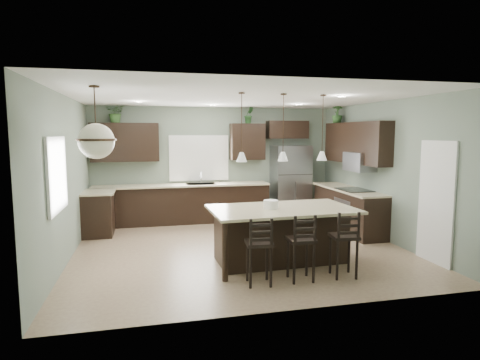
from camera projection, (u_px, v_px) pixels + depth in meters
name	position (u px, v px, depth m)	size (l,w,h in m)	color
ground	(240.00, 248.00, 7.56)	(6.00, 6.00, 0.00)	#9E8466
pantry_door	(436.00, 202.00, 6.62)	(0.04, 0.82, 2.04)	white
window_back	(199.00, 158.00, 9.94)	(1.35, 0.02, 1.00)	white
window_left	(56.00, 174.00, 5.94)	(0.02, 1.10, 1.00)	white
left_return_cabs	(99.00, 214.00, 8.55)	(0.60, 0.90, 0.90)	black
left_return_countertop	(99.00, 192.00, 8.50)	(0.66, 0.96, 0.04)	beige
back_lower_cabs	(183.00, 204.00, 9.69)	(4.20, 0.60, 0.90)	black
back_countertop	(182.00, 185.00, 9.62)	(4.20, 0.66, 0.04)	beige
sink_inset	(201.00, 184.00, 9.72)	(0.70, 0.45, 0.01)	gray
faucet	(201.00, 178.00, 9.67)	(0.02, 0.02, 0.28)	silver
back_upper_left	(125.00, 142.00, 9.35)	(1.55, 0.34, 0.90)	black
back_upper_right	(247.00, 142.00, 10.01)	(0.85, 0.34, 0.90)	black
fridge_header	(287.00, 130.00, 10.22)	(1.05, 0.34, 0.45)	black
right_lower_cabs	(348.00, 210.00, 8.97)	(0.60, 2.35, 0.90)	black
right_countertop	(348.00, 189.00, 8.91)	(0.66, 2.35, 0.04)	beige
cooktop	(354.00, 190.00, 8.64)	(0.58, 0.75, 0.02)	black
wall_oven_front	(341.00, 213.00, 8.63)	(0.01, 0.72, 0.60)	gray
right_upper_cabs	(356.00, 143.00, 8.82)	(0.34, 2.35, 0.90)	black
microwave	(359.00, 162.00, 8.59)	(0.40, 0.75, 0.40)	gray
refrigerator	(290.00, 182.00, 10.22)	(0.90, 0.74, 1.85)	#98979F
kitchen_island	(282.00, 235.00, 6.70)	(2.38, 1.35, 0.92)	black
serving_dish	(271.00, 204.00, 6.59)	(0.24, 0.24, 0.14)	white
bar_stool_left	(259.00, 251.00, 5.69)	(0.37, 0.37, 1.00)	black
bar_stool_center	(301.00, 247.00, 5.85)	(0.37, 0.37, 1.01)	black
bar_stool_right	(344.00, 244.00, 6.01)	(0.38, 0.38, 1.02)	black
pendant_left	(242.00, 127.00, 6.31)	(0.17, 0.17, 1.10)	silver
pendant_center	(283.00, 128.00, 6.49)	(0.17, 0.17, 1.10)	white
pendant_right	(323.00, 128.00, 6.67)	(0.17, 0.17, 1.10)	white
chandelier	(96.00, 122.00, 5.43)	(0.53, 0.53, 0.99)	beige
plant_back_left	(116.00, 112.00, 9.20)	(0.43, 0.37, 0.48)	#2F5525
plant_back_right	(249.00, 115.00, 9.92)	(0.24, 0.19, 0.43)	#244E22
plant_right_wall	(337.00, 114.00, 9.57)	(0.25, 0.25, 0.45)	#294E22
room_shell	(240.00, 158.00, 7.37)	(6.00, 6.00, 6.00)	slate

